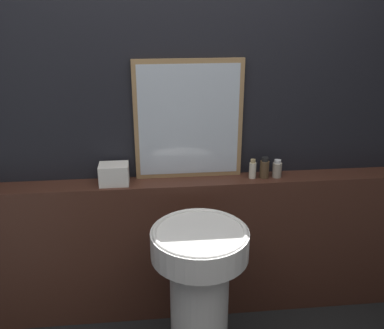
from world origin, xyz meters
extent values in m
cube|color=black|center=(0.00, 1.37, 1.25)|extent=(8.00, 0.06, 2.50)
cube|color=#422319|center=(0.00, 1.25, 0.46)|extent=(2.92, 0.17, 0.92)
cylinder|color=silver|center=(0.08, 0.79, 0.35)|extent=(0.31, 0.31, 0.70)
cylinder|color=silver|center=(0.08, 0.79, 0.77)|extent=(0.49, 0.49, 0.14)
torus|color=silver|center=(0.08, 0.79, 0.84)|extent=(0.48, 0.48, 0.02)
cube|color=#937047|center=(0.08, 1.32, 1.26)|extent=(0.62, 0.03, 0.69)
cube|color=#B2BCC6|center=(0.08, 1.31, 1.26)|extent=(0.57, 0.02, 0.64)
cube|color=silver|center=(-0.35, 1.25, 0.98)|extent=(0.17, 0.12, 0.12)
cylinder|color=beige|center=(0.45, 1.25, 0.97)|extent=(0.04, 0.04, 0.10)
cylinder|color=tan|center=(0.45, 1.25, 1.02)|extent=(0.03, 0.03, 0.02)
cylinder|color=#4C3823|center=(0.52, 1.25, 0.97)|extent=(0.05, 0.05, 0.10)
cylinder|color=black|center=(0.52, 1.25, 1.03)|extent=(0.04, 0.04, 0.02)
cylinder|color=gray|center=(0.60, 1.25, 0.96)|extent=(0.05, 0.05, 0.09)
cylinder|color=silver|center=(0.60, 1.25, 1.02)|extent=(0.04, 0.04, 0.02)
camera|label=1|loc=(-0.15, -1.03, 1.92)|focal=40.00mm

